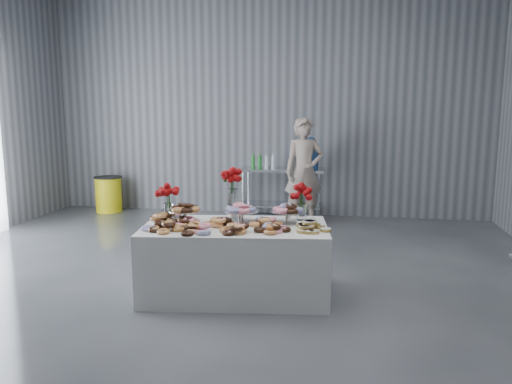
# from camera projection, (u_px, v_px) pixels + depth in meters

# --- Properties ---
(ground) EXTENTS (9.00, 9.00, 0.00)m
(ground) POSITION_uv_depth(u_px,v_px,m) (196.00, 305.00, 5.01)
(ground) COLOR #3A3C42
(ground) RESTS_ON ground
(room_walls) EXTENTS (8.04, 9.04, 4.02)m
(room_walls) POSITION_uv_depth(u_px,v_px,m) (165.00, 34.00, 4.69)
(room_walls) COLOR slate
(room_walls) RESTS_ON ground
(display_table) EXTENTS (2.01, 1.24, 0.75)m
(display_table) POSITION_uv_depth(u_px,v_px,m) (235.00, 260.00, 5.23)
(display_table) COLOR white
(display_table) RESTS_ON ground
(prep_table) EXTENTS (1.50, 0.60, 0.90)m
(prep_table) POSITION_uv_depth(u_px,v_px,m) (282.00, 184.00, 8.83)
(prep_table) COLOR silver
(prep_table) RESTS_ON ground
(donut_mounds) EXTENTS (1.89, 1.03, 0.09)m
(donut_mounds) POSITION_uv_depth(u_px,v_px,m) (234.00, 222.00, 5.11)
(donut_mounds) COLOR #DC9B50
(donut_mounds) RESTS_ON display_table
(cake_stand_left) EXTENTS (0.36, 0.36, 0.17)m
(cake_stand_left) POSITION_uv_depth(u_px,v_px,m) (185.00, 209.00, 5.32)
(cake_stand_left) COLOR silver
(cake_stand_left) RESTS_ON display_table
(cake_stand_mid) EXTENTS (0.36, 0.36, 0.17)m
(cake_stand_mid) POSITION_uv_depth(u_px,v_px,m) (241.00, 210.00, 5.29)
(cake_stand_mid) COLOR silver
(cake_stand_mid) RESTS_ON display_table
(cake_stand_right) EXTENTS (0.36, 0.36, 0.17)m
(cake_stand_right) POSITION_uv_depth(u_px,v_px,m) (288.00, 210.00, 5.27)
(cake_stand_right) COLOR silver
(cake_stand_right) RESTS_ON display_table
(danish_pile) EXTENTS (0.48, 0.48, 0.11)m
(danish_pile) POSITION_uv_depth(u_px,v_px,m) (309.00, 225.00, 4.98)
(danish_pile) COLOR white
(danish_pile) RESTS_ON display_table
(bouquet_left) EXTENTS (0.26, 0.26, 0.42)m
(bouquet_left) POSITION_uv_depth(u_px,v_px,m) (168.00, 193.00, 5.40)
(bouquet_left) COLOR white
(bouquet_left) RESTS_ON display_table
(bouquet_right) EXTENTS (0.26, 0.26, 0.42)m
(bouquet_right) POSITION_uv_depth(u_px,v_px,m) (302.00, 193.00, 5.38)
(bouquet_right) COLOR white
(bouquet_right) RESTS_ON display_table
(bouquet_center) EXTENTS (0.26, 0.26, 0.57)m
(bouquet_center) POSITION_uv_depth(u_px,v_px,m) (233.00, 184.00, 5.45)
(bouquet_center) COLOR silver
(bouquet_center) RESTS_ON display_table
(water_jug) EXTENTS (0.28, 0.28, 0.55)m
(water_jug) POSITION_uv_depth(u_px,v_px,m) (311.00, 155.00, 8.65)
(water_jug) COLOR #3A77C7
(water_jug) RESTS_ON prep_table
(drink_bottles) EXTENTS (0.54, 0.08, 0.27)m
(drink_bottles) POSITION_uv_depth(u_px,v_px,m) (263.00, 161.00, 8.72)
(drink_bottles) COLOR #268C33
(drink_bottles) RESTS_ON prep_table
(person) EXTENTS (0.75, 0.59, 1.79)m
(person) POSITION_uv_depth(u_px,v_px,m) (304.00, 172.00, 8.34)
(person) COLOR #CC8C93
(person) RESTS_ON ground
(trash_barrel) EXTENTS (0.52, 0.52, 0.67)m
(trash_barrel) POSITION_uv_depth(u_px,v_px,m) (109.00, 194.00, 9.44)
(trash_barrel) COLOR yellow
(trash_barrel) RESTS_ON ground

